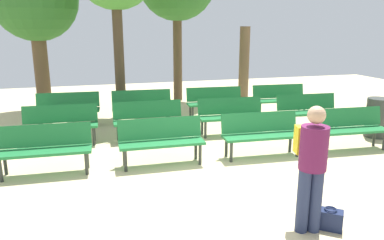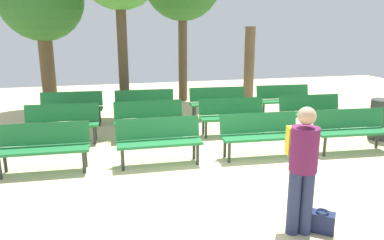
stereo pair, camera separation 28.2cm
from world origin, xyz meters
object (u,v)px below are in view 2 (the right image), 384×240
Objects in this scene: bench_r1_c3 at (311,110)px; handbag at (321,222)px; bench_r2_c3 at (284,98)px; tree_2 at (249,66)px; bench_r0_c1 at (159,138)px; bench_r0_c3 at (351,128)px; bench_r2_c0 at (72,106)px; bench_r2_c2 at (218,101)px; bench_r1_c2 at (232,114)px; tree_0 at (41,0)px; bench_r0_c2 at (260,132)px; bench_r1_c0 at (62,121)px; trash_bin at (381,119)px; visitor_with_backpack at (302,163)px; bench_r1_c1 at (149,117)px; bench_r0_c0 at (44,145)px; bench_r2_c1 at (145,104)px.

handbag is (-2.47, -4.38, -0.37)m from bench_r1_c3.
tree_2 is (-0.35, 1.89, 0.78)m from bench_r2_c3.
bench_r1_c3 is at bearing 21.29° from bench_r0_c1.
bench_r0_c3 is 3.33m from bench_r2_c3.
bench_r0_c1 and bench_r2_c0 have the same top height.
bench_r2_c2 is (-1.84, 3.40, 0.00)m from bench_r0_c3.
bench_r1_c2 is 1.00× the size of bench_r1_c3.
tree_0 is (-6.62, 5.74, 2.80)m from bench_r0_c3.
bench_r1_c0 is (-3.94, 1.88, 0.00)m from bench_r0_c2.
bench_r0_c3 is at bearing -88.83° from bench_r1_c3.
bench_r2_c0 is 7.71m from trash_bin.
trash_bin reaches higher than bench_r1_c3.
tree_2 is (1.82, 5.08, 0.78)m from bench_r0_c2.
bench_r2_c3 is 2.94m from trash_bin.
bench_r1_c2 is 2.67m from bench_r2_c3.
bench_r2_c0 is 6.02m from bench_r2_c3.
bench_r1_c3 is 2.57m from bench_r2_c2.
bench_r1_c1 is at bearing -61.22° from visitor_with_backpack.
visitor_with_backpack is at bearing -140.82° from trash_bin.
bench_r0_c0 is 3.30m from bench_r2_c0.
bench_r2_c0 is at bearing -69.68° from tree_0.
bench_r2_c1 is at bearing 89.63° from bench_r0_c1.
bench_r1_c3 and bench_r2_c0 have the same top height.
bench_r2_c0 is 1.00× the size of bench_r2_c1.
bench_r2_c0 is (-3.84, 1.85, 0.00)m from bench_r1_c2.
tree_0 reaches higher than bench_r0_c3.
handbag is at bearing -91.17° from bench_r2_c2.
bench_r0_c1 is 3.17m from visitor_with_backpack.
trash_bin reaches higher than bench_r2_c2.
bench_r0_c2 reaches higher than handbag.
bench_r1_c1 is 4.46× the size of handbag.
bench_r1_c3 is at bearing -110.05° from visitor_with_backpack.
bench_r1_c1 is 5.42m from tree_0.
bench_r2_c2 is 4.50× the size of handbag.
bench_r0_c3 is 5.27m from tree_2.
bench_r1_c2 is at bearing -40.67° from tree_0.
handbag is at bearing -127.29° from bench_r0_c3.
visitor_with_backpack reaches higher than bench_r1_c1.
trash_bin reaches higher than bench_r2_c3.
bench_r0_c2 is at bearing -86.41° from bench_r1_c2.
bench_r1_c1 is (-4.00, 1.91, 0.00)m from bench_r0_c3.
bench_r0_c3 is 5.24m from bench_r2_c1.
bench_r2_c0 is at bearing 165.81° from bench_r1_c3.
visitor_with_backpack is 4.55× the size of handbag.
bench_r2_c2 is at bearing 1.10° from bench_r2_c0.
bench_r1_c1 is at bearing 158.79° from bench_r0_c3.
bench_r1_c1 is 4.89m from handbag.
bench_r0_c0 is at bearing -163.70° from bench_r1_c3.
bench_r2_c0 is (-5.84, 3.61, 0.00)m from bench_r0_c3.
bench_r1_c2 is (3.94, -0.24, 0.00)m from bench_r1_c0.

